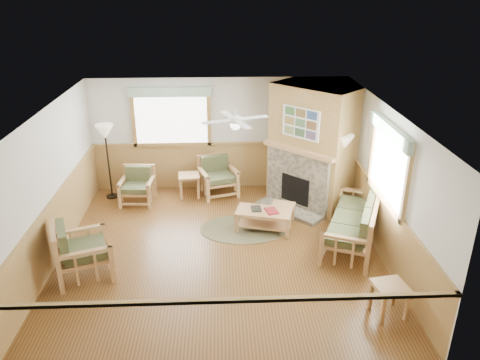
{
  "coord_description": "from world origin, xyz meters",
  "views": [
    {
      "loc": [
        0.03,
        -7.64,
        4.76
      ],
      "look_at": [
        0.4,
        0.7,
        1.15
      ],
      "focal_mm": 35.0,
      "sensor_mm": 36.0,
      "label": 1
    }
  ],
  "objects_px": {
    "armchair_back_left": "(137,186)",
    "coffee_table": "(264,220)",
    "armchair_left": "(83,250)",
    "floor_lamp_right": "(340,176)",
    "footstool": "(282,214)",
    "end_table_chairs": "(189,185)",
    "sofa": "(353,220)",
    "floor_lamp_left": "(108,162)",
    "end_table_sofa": "(389,300)",
    "armchair_back_right": "(218,176)"
  },
  "relations": [
    {
      "from": "armchair_back_left",
      "to": "coffee_table",
      "type": "distance_m",
      "value": 3.12
    },
    {
      "from": "armchair_left",
      "to": "coffee_table",
      "type": "relative_size",
      "value": 0.91
    },
    {
      "from": "armchair_left",
      "to": "end_table_sofa",
      "type": "relative_size",
      "value": 1.88
    },
    {
      "from": "footstool",
      "to": "sofa",
      "type": "bearing_deg",
      "value": -34.82
    },
    {
      "from": "armchair_left",
      "to": "footstool",
      "type": "bearing_deg",
      "value": -85.37
    },
    {
      "from": "armchair_back_right",
      "to": "floor_lamp_right",
      "type": "xyz_separation_m",
      "value": [
        2.58,
        -1.22,
        0.47
      ]
    },
    {
      "from": "sofa",
      "to": "floor_lamp_right",
      "type": "distance_m",
      "value": 1.23
    },
    {
      "from": "armchair_left",
      "to": "end_table_sofa",
      "type": "bearing_deg",
      "value": -125.1
    },
    {
      "from": "floor_lamp_right",
      "to": "end_table_sofa",
      "type": "bearing_deg",
      "value": -90.0
    },
    {
      "from": "coffee_table",
      "to": "floor_lamp_left",
      "type": "xyz_separation_m",
      "value": [
        -3.44,
        1.74,
        0.67
      ]
    },
    {
      "from": "armchair_back_left",
      "to": "footstool",
      "type": "bearing_deg",
      "value": -15.09
    },
    {
      "from": "footstool",
      "to": "floor_lamp_left",
      "type": "bearing_deg",
      "value": 159.34
    },
    {
      "from": "armchair_left",
      "to": "footstool",
      "type": "height_order",
      "value": "armchair_left"
    },
    {
      "from": "armchair_left",
      "to": "end_table_chairs",
      "type": "height_order",
      "value": "armchair_left"
    },
    {
      "from": "sofa",
      "to": "end_table_chairs",
      "type": "distance_m",
      "value": 4.0
    },
    {
      "from": "sofa",
      "to": "armchair_left",
      "type": "height_order",
      "value": "armchair_left"
    },
    {
      "from": "armchair_back_left",
      "to": "end_table_sofa",
      "type": "xyz_separation_m",
      "value": [
        4.44,
        -4.12,
        -0.14
      ]
    },
    {
      "from": "end_table_chairs",
      "to": "floor_lamp_left",
      "type": "xyz_separation_m",
      "value": [
        -1.83,
        0.02,
        0.62
      ]
    },
    {
      "from": "floor_lamp_right",
      "to": "floor_lamp_left",
      "type": "bearing_deg",
      "value": 167.16
    },
    {
      "from": "armchair_left",
      "to": "floor_lamp_right",
      "type": "xyz_separation_m",
      "value": [
        4.9,
        2.02,
        0.42
      ]
    },
    {
      "from": "sofa",
      "to": "floor_lamp_right",
      "type": "xyz_separation_m",
      "value": [
        0.0,
        1.16,
        0.43
      ]
    },
    {
      "from": "floor_lamp_right",
      "to": "armchair_back_left",
      "type": "bearing_deg",
      "value": 169.28
    },
    {
      "from": "coffee_table",
      "to": "floor_lamp_left",
      "type": "bearing_deg",
      "value": 167.5
    },
    {
      "from": "armchair_back_right",
      "to": "coffee_table",
      "type": "bearing_deg",
      "value": -80.82
    },
    {
      "from": "floor_lamp_left",
      "to": "end_table_sofa",
      "type": "bearing_deg",
      "value": -41.06
    },
    {
      "from": "sofa",
      "to": "coffee_table",
      "type": "relative_size",
      "value": 1.93
    },
    {
      "from": "armchair_back_left",
      "to": "end_table_sofa",
      "type": "relative_size",
      "value": 1.52
    },
    {
      "from": "armchair_back_left",
      "to": "coffee_table",
      "type": "bearing_deg",
      "value": -22.69
    },
    {
      "from": "armchair_back_left",
      "to": "coffee_table",
      "type": "height_order",
      "value": "armchair_back_left"
    },
    {
      "from": "armchair_left",
      "to": "coffee_table",
      "type": "height_order",
      "value": "armchair_left"
    },
    {
      "from": "armchair_back_left",
      "to": "sofa",
      "type": "bearing_deg",
      "value": -19.82
    },
    {
      "from": "coffee_table",
      "to": "footstool",
      "type": "bearing_deg",
      "value": 49.12
    },
    {
      "from": "sofa",
      "to": "end_table_chairs",
      "type": "bearing_deg",
      "value": -102.05
    },
    {
      "from": "armchair_back_right",
      "to": "coffee_table",
      "type": "height_order",
      "value": "armchair_back_right"
    },
    {
      "from": "armchair_back_right",
      "to": "end_table_chairs",
      "type": "relative_size",
      "value": 1.67
    },
    {
      "from": "armchair_back_left",
      "to": "end_table_sofa",
      "type": "bearing_deg",
      "value": -38.46
    },
    {
      "from": "armchair_left",
      "to": "floor_lamp_left",
      "type": "height_order",
      "value": "floor_lamp_left"
    },
    {
      "from": "armchair_back_right",
      "to": "sofa",
      "type": "bearing_deg",
      "value": -60.51
    },
    {
      "from": "armchair_back_left",
      "to": "end_table_sofa",
      "type": "distance_m",
      "value": 6.06
    },
    {
      "from": "armchair_left",
      "to": "armchair_back_left",
      "type": "bearing_deg",
      "value": -29.93
    },
    {
      "from": "coffee_table",
      "to": "footstool",
      "type": "relative_size",
      "value": 2.34
    },
    {
      "from": "floor_lamp_left",
      "to": "floor_lamp_right",
      "type": "height_order",
      "value": "floor_lamp_right"
    },
    {
      "from": "sofa",
      "to": "armchair_back_left",
      "type": "relative_size",
      "value": 2.63
    },
    {
      "from": "sofa",
      "to": "footstool",
      "type": "bearing_deg",
      "value": -101.75
    },
    {
      "from": "end_table_sofa",
      "to": "footstool",
      "type": "xyz_separation_m",
      "value": [
        -1.25,
        2.99,
        -0.06
      ]
    },
    {
      "from": "footstool",
      "to": "end_table_chairs",
      "type": "bearing_deg",
      "value": 144.69
    },
    {
      "from": "footstool",
      "to": "floor_lamp_right",
      "type": "xyz_separation_m",
      "value": [
        1.25,
        0.29,
        0.71
      ]
    },
    {
      "from": "floor_lamp_left",
      "to": "armchair_left",
      "type": "bearing_deg",
      "value": -86.46
    },
    {
      "from": "armchair_left",
      "to": "coffee_table",
      "type": "bearing_deg",
      "value": -86.72
    },
    {
      "from": "sofa",
      "to": "end_table_sofa",
      "type": "relative_size",
      "value": 3.98
    }
  ]
}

